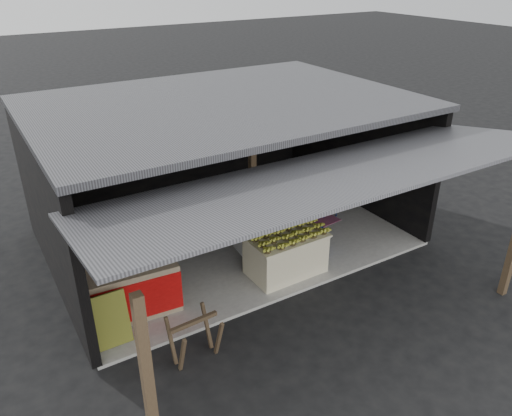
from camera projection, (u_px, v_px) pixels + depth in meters
ground at (293, 296)px, 8.98m from camera, size 80.00×80.00×0.00m
concrete_slab at (227, 236)px, 10.87m from camera, size 7.00×5.00×0.06m
shophouse at (217, 141)px, 10.19m from camera, size 7.40×7.29×3.02m
banana_table at (286, 254)px, 9.39m from camera, size 1.48×0.92×0.80m
banana_pile at (286, 232)px, 9.17m from camera, size 1.36×0.83×0.16m
white_crate at (257, 227)px, 10.17m from camera, size 0.92×0.67×0.97m
neighbor_stall at (129, 288)px, 8.26m from camera, size 1.64×0.84×1.64m
green_signboard at (110, 321)px, 7.60m from camera, size 0.59×0.24×0.87m
sawhorse at (195, 335)px, 7.36m from camera, size 0.76×0.68×0.74m
water_barrel at (314, 239)px, 10.20m from camera, size 0.33×0.33×0.48m
plastic_chair at (327, 194)px, 11.58m from camera, size 0.49×0.49×0.83m
magenta_rug at (303, 221)px, 11.39m from camera, size 1.61×1.18×0.01m
picture_frames at (170, 125)px, 11.77m from camera, size 1.62×0.04×0.46m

